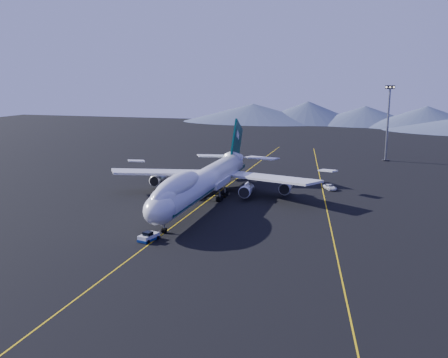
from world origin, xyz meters
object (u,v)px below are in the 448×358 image
(boeing_747, at_px, (204,181))
(service_van, at_px, (330,187))
(floodlight_mast, at_px, (388,123))
(pushback_tug, at_px, (149,237))

(boeing_747, relative_size, service_van, 13.51)
(floodlight_mast, bearing_deg, boeing_747, -119.42)
(boeing_747, xyz_separation_m, pushback_tug, (-1.06, -31.97, -5.19))
(boeing_747, relative_size, pushback_tug, 14.54)
(pushback_tug, bearing_deg, floodlight_mast, 81.53)
(pushback_tug, distance_m, service_van, 64.87)
(pushback_tug, xyz_separation_m, floodlight_mast, (47.73, 114.72, 14.05))
(pushback_tug, xyz_separation_m, service_van, (31.06, 56.95, 0.12))
(pushback_tug, height_order, service_van, pushback_tug)
(service_van, distance_m, floodlight_mast, 61.72)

